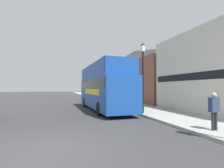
# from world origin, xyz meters

# --- Properties ---
(ground_plane) EXTENTS (144.00, 144.00, 0.00)m
(ground_plane) POSITION_xyz_m (0.00, 21.00, 0.00)
(ground_plane) COLOR #333335
(sidewalk) EXTENTS (3.81, 108.00, 0.14)m
(sidewalk) POSITION_xyz_m (7.75, 18.00, 0.07)
(sidewalk) COLOR #999993
(sidewalk) RESTS_ON ground_plane
(brick_terrace_rear) EXTENTS (6.00, 23.14, 8.32)m
(brick_terrace_rear) POSITION_xyz_m (12.66, 21.73, 4.16)
(brick_terrace_rear) COLOR #935642
(brick_terrace_rear) RESTS_ON ground_plane
(tour_bus) EXTENTS (2.68, 10.32, 3.99)m
(tour_bus) POSITION_xyz_m (4.14, 9.67, 1.80)
(tour_bus) COLOR #19479E
(tour_bus) RESTS_ON ground_plane
(parked_car_ahead_of_bus) EXTENTS (1.84, 4.50, 1.50)m
(parked_car_ahead_of_bus) POSITION_xyz_m (4.74, 17.19, 0.70)
(parked_car_ahead_of_bus) COLOR silver
(parked_car_ahead_of_bus) RESTS_ON ground_plane
(pedestrian_nearest) EXTENTS (0.43, 0.23, 1.63)m
(pedestrian_nearest) POSITION_xyz_m (6.79, 0.28, 1.12)
(pedestrian_nearest) COLOR #232328
(pedestrian_nearest) RESTS_ON sidewalk
(lamp_post_nearest) EXTENTS (0.35, 0.35, 5.17)m
(lamp_post_nearest) POSITION_xyz_m (6.26, 5.92, 3.67)
(lamp_post_nearest) COLOR black
(lamp_post_nearest) RESTS_ON sidewalk
(lamp_post_second) EXTENTS (0.35, 0.35, 5.03)m
(lamp_post_second) POSITION_xyz_m (6.36, 13.91, 3.58)
(lamp_post_second) COLOR black
(lamp_post_second) RESTS_ON sidewalk
(lamp_post_third) EXTENTS (0.35, 0.35, 4.53)m
(lamp_post_third) POSITION_xyz_m (6.34, 21.91, 3.28)
(lamp_post_third) COLOR black
(lamp_post_third) RESTS_ON sidewalk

